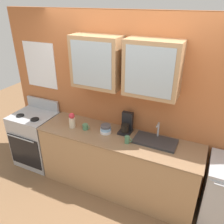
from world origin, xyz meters
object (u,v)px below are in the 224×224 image
Objects in this scene: vase at (72,120)px; cup_near_sink at (127,140)px; sink_faucet at (155,141)px; bowl_stack at (106,129)px; cup_near_bowls at (85,127)px; coffee_maker at (126,125)px; stove_range at (36,139)px.

vase reaches higher than cup_near_sink.
sink_faucet reaches higher than bowl_stack.
sink_faucet is at bearing 4.87° from bowl_stack.
cup_near_sink is at bearing -152.33° from sink_faucet.
cup_near_bowls is at bearing 174.58° from cup_near_sink.
coffee_maker reaches higher than cup_near_sink.
bowl_stack is 0.39m from cup_near_sink.
sink_faucet is 0.46m from coffee_maker.
coffee_maker is (-0.12, 0.25, 0.06)m from cup_near_sink.
bowl_stack is 0.55× the size of coffee_maker.
stove_range is at bearing -178.65° from bowl_stack.
bowl_stack is 0.52m from vase.
coffee_maker reaches higher than stove_range.
cup_near_sink is 0.91× the size of cup_near_bowls.
cup_near_bowls is (-1.00, -0.11, 0.02)m from sink_faucet.
bowl_stack reaches higher than cup_near_bowls.
cup_near_sink is at bearing -2.70° from vase.
sink_faucet is 1.92× the size of coffee_maker.
sink_faucet is 3.49× the size of bowl_stack.
sink_faucet is 1.01m from cup_near_bowls.
vase is (0.81, -0.04, 0.56)m from stove_range.
bowl_stack is (-0.70, -0.06, 0.04)m from sink_faucet.
vase is at bearing -164.42° from coffee_maker.
cup_near_sink reaches higher than cup_near_bowls.
stove_range is 1.68m from coffee_maker.
cup_near_sink is at bearing -16.76° from bowl_stack.
stove_range is 1.76m from cup_near_sink.
cup_near_sink is (0.88, -0.04, -0.06)m from vase.
bowl_stack is at bearing 8.95° from cup_near_bowls.
sink_faucet reaches higher than stove_range.
stove_range reaches higher than bowl_stack.
vase is 0.22m from cup_near_bowls.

